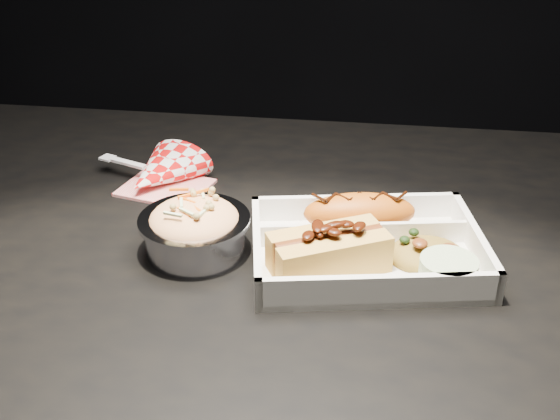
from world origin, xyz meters
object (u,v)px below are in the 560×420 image
at_px(food_tray, 366,252).
at_px(napkin_fork, 160,174).
at_px(foil_coleslaw_cup, 195,227).
at_px(dining_table, 273,307).
at_px(hotdog, 329,248).
at_px(fried_pastry, 359,212).

relative_size(food_tray, napkin_fork, 1.65).
xyz_separation_m(foil_coleslaw_cup, napkin_fork, (-0.09, 0.16, -0.02)).
xyz_separation_m(dining_table, hotdog, (0.07, -0.05, 0.12)).
bearing_deg(foil_coleslaw_cup, napkin_fork, 119.38).
relative_size(dining_table, hotdog, 8.76).
distance_m(fried_pastry, foil_coleslaw_cup, 0.19).
distance_m(hotdog, napkin_fork, 0.31).
bearing_deg(napkin_fork, dining_table, -16.23).
distance_m(dining_table, hotdog, 0.15).
height_order(dining_table, fried_pastry, fried_pastry).
relative_size(fried_pastry, hotdog, 0.96).
relative_size(fried_pastry, napkin_fork, 0.78).
distance_m(food_tray, fried_pastry, 0.06).
bearing_deg(food_tray, napkin_fork, 141.12).
bearing_deg(foil_coleslaw_cup, hotdog, -9.41).
bearing_deg(hotdog, dining_table, 114.19).
height_order(food_tray, foil_coleslaw_cup, foil_coleslaw_cup).
xyz_separation_m(dining_table, foil_coleslaw_cup, (-0.08, -0.03, 0.12)).
xyz_separation_m(dining_table, fried_pastry, (0.10, 0.04, 0.12)).
bearing_deg(food_tray, fried_pastry, 90.00).
bearing_deg(hotdog, napkin_fork, 115.00).
bearing_deg(hotdog, food_tray, 13.93).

